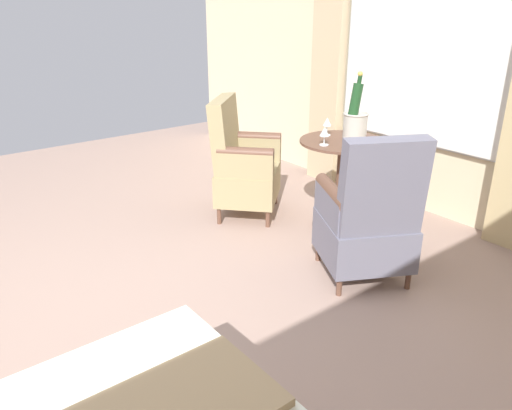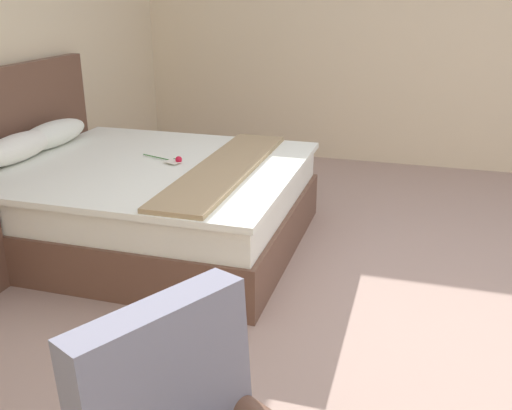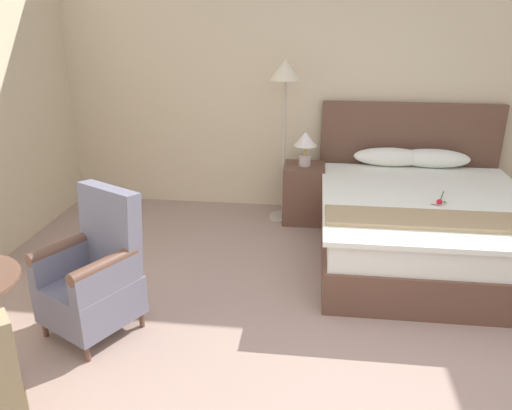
{
  "view_description": "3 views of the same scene",
  "coord_description": "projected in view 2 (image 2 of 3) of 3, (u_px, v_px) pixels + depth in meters",
  "views": [
    {
      "loc": [
        0.52,
        2.46,
        1.72
      ],
      "look_at": [
        -0.71,
        0.89,
        0.9
      ],
      "focal_mm": 35.0,
      "sensor_mm": 36.0,
      "label": 1
    },
    {
      "loc": [
        -2.87,
        0.19,
        1.75
      ],
      "look_at": [
        -0.52,
        0.88,
        0.82
      ],
      "focal_mm": 40.0,
      "sensor_mm": 36.0,
      "label": 2
    },
    {
      "loc": [
        -0.37,
        -2.22,
        2.09
      ],
      "look_at": [
        -0.79,
        1.13,
        0.79
      ],
      "focal_mm": 35.0,
      "sensor_mm": 36.0,
      "label": 3
    }
  ],
  "objects": [
    {
      "name": "bed",
      "position": [
        140.0,
        197.0,
        4.13
      ],
      "size": [
        1.87,
        2.2,
        1.22
      ],
      "color": "brown",
      "rests_on": "ground"
    },
    {
      "name": "wall_far_side",
      "position": [
        454.0,
        18.0,
        5.5
      ],
      "size": [
        0.12,
        6.51,
        2.96
      ],
      "color": "beige",
      "rests_on": "ground"
    },
    {
      "name": "ground_plane",
      "position": [
        436.0,
        327.0,
        3.15
      ],
      "size": [
        7.89,
        7.89,
        0.0
      ],
      "primitive_type": "plane",
      "color": "tan"
    }
  ]
}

